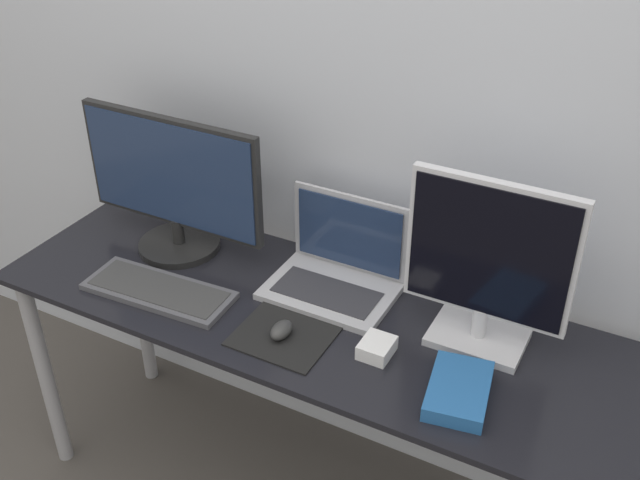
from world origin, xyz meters
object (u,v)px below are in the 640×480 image
mouse (281,330)px  power_brick (377,348)px  monitor_left (173,186)px  book (459,391)px  monitor_right (488,266)px  keyboard (159,291)px  laptop (338,267)px

mouse → power_brick: mouse is taller
monitor_left → book: bearing=-12.7°
monitor_right → mouse: size_ratio=5.95×
monitor_right → power_brick: monitor_right is taller
keyboard → power_brick: 0.62m
monitor_right → laptop: monitor_right is taller
book → monitor_right: bearing=96.3°
monitor_left → monitor_right: monitor_right is taller
book → mouse: bearing=-179.1°
laptop → book: bearing=-30.7°
laptop → book: size_ratio=1.53×
laptop → book: (0.43, -0.26, -0.04)m
monitor_left → mouse: (0.47, -0.22, -0.18)m
monitor_left → mouse: bearing=-24.6°
monitor_left → laptop: monitor_left is taller
monitor_left → keyboard: 0.30m
monitor_right → book: monitor_right is taller
monitor_left → monitor_right: size_ratio=1.30×
monitor_right → power_brick: size_ratio=5.05×
monitor_right → laptop: 0.44m
monitor_left → keyboard: size_ratio=1.37×
keyboard → mouse: bearing=-0.7°
laptop → power_brick: (0.21, -0.21, -0.04)m
keyboard → book: (0.84, 0.00, 0.01)m
monitor_left → book: size_ratio=2.58×
monitor_left → book: 0.97m
power_brick → keyboard: bearing=-175.4°
monitor_right → keyboard: bearing=-165.4°
monitor_right → mouse: 0.52m
keyboard → monitor_left: bearing=113.0°
monitor_left → book: (0.93, -0.21, -0.19)m
monitor_right → keyboard: monitor_right is taller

